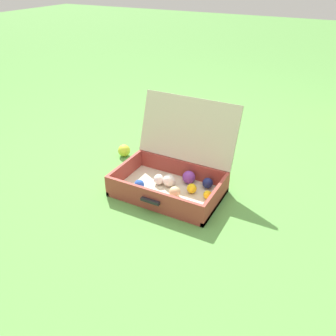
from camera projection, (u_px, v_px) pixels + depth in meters
The scene contains 3 objects.
ground_plane at pixel (173, 197), 1.99m from camera, with size 16.00×16.00×0.00m, color #569342.
open_suitcase at pixel (174, 171), 2.02m from camera, with size 0.60×0.53×0.49m.
stray_ball_on_grass at pixel (124, 151), 2.39m from camera, with size 0.08×0.08×0.08m, color #CCDB38.
Camera 1 is at (0.74, -1.46, 1.15)m, focal length 37.55 mm.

